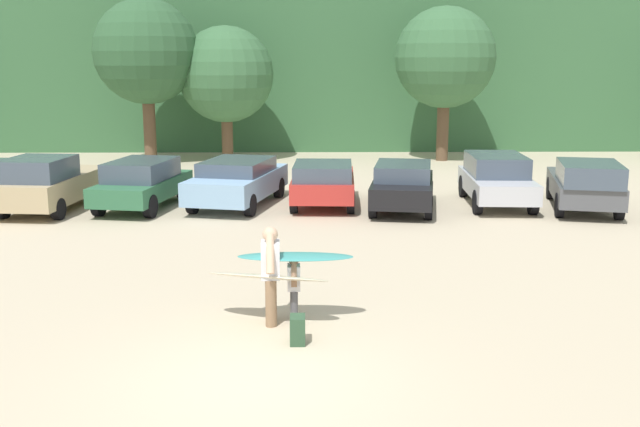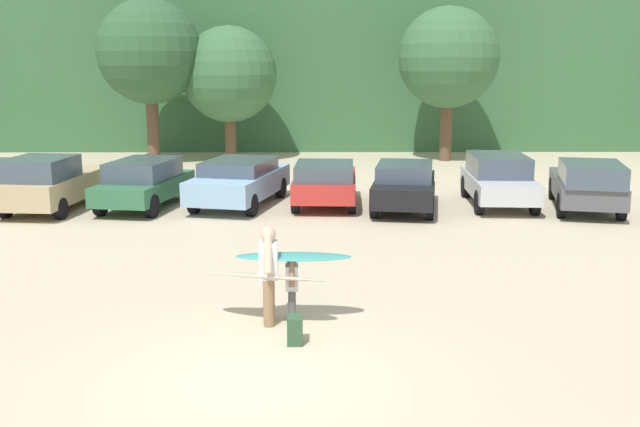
# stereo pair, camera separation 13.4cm
# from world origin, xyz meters

# --- Properties ---
(ground_plane) EXTENTS (120.00, 120.00, 0.00)m
(ground_plane) POSITION_xyz_m (0.00, 0.00, 0.00)
(ground_plane) COLOR #C1B293
(hillside_ridge) EXTENTS (108.00, 12.00, 8.91)m
(hillside_ridge) POSITION_xyz_m (0.00, 32.17, 4.45)
(hillside_ridge) COLOR #38663D
(hillside_ridge) RESTS_ON ground_plane
(tree_center) EXTENTS (4.45, 4.45, 6.96)m
(tree_center) POSITION_xyz_m (-6.11, 22.62, 4.71)
(tree_center) COLOR brown
(tree_center) RESTS_ON ground_plane
(tree_left) EXTENTS (4.18, 4.18, 5.86)m
(tree_left) POSITION_xyz_m (-2.85, 23.34, 3.75)
(tree_left) COLOR brown
(tree_left) RESTS_ON ground_plane
(tree_far_right) EXTENTS (4.37, 4.37, 6.67)m
(tree_far_right) POSITION_xyz_m (6.68, 23.12, 4.46)
(tree_far_right) COLOR brown
(tree_far_right) RESTS_ON ground_plane
(parked_car_tan) EXTENTS (2.27, 4.64, 1.66)m
(parked_car_tan) POSITION_xyz_m (-6.93, 12.13, 0.83)
(parked_car_tan) COLOR tan
(parked_car_tan) RESTS_ON ground_plane
(parked_car_forest_green) EXTENTS (2.45, 4.35, 1.46)m
(parked_car_forest_green) POSITION_xyz_m (-4.26, 12.45, 0.78)
(parked_car_forest_green) COLOR #2D6642
(parked_car_forest_green) RESTS_ON ground_plane
(parked_car_sky_blue) EXTENTS (2.96, 4.93, 1.41)m
(parked_car_sky_blue) POSITION_xyz_m (-1.43, 12.85, 0.77)
(parked_car_sky_blue) COLOR #84ADD1
(parked_car_sky_blue) RESTS_ON ground_plane
(parked_car_red) EXTENTS (2.03, 4.02, 1.38)m
(parked_car_red) POSITION_xyz_m (1.20, 12.68, 0.76)
(parked_car_red) COLOR #B72D28
(parked_car_red) RESTS_ON ground_plane
(parked_car_black) EXTENTS (2.37, 4.27, 1.39)m
(parked_car_black) POSITION_xyz_m (3.55, 12.08, 0.75)
(parked_car_black) COLOR black
(parked_car_black) RESTS_ON ground_plane
(parked_car_silver) EXTENTS (2.00, 4.33, 1.54)m
(parked_car_silver) POSITION_xyz_m (6.52, 12.79, 0.83)
(parked_car_silver) COLOR silver
(parked_car_silver) RESTS_ON ground_plane
(parked_car_dark_gray) EXTENTS (2.74, 4.82, 1.54)m
(parked_car_dark_gray) POSITION_xyz_m (8.91, 11.81, 0.82)
(parked_car_dark_gray) COLOR #4C4F54
(parked_car_dark_gray) RESTS_ON ground_plane
(person_adult) EXTENTS (0.32, 0.85, 1.69)m
(person_adult) POSITION_xyz_m (0.10, 2.31, 0.95)
(person_adult) COLOR #8C6B4C
(person_adult) RESTS_ON ground_plane
(person_child) EXTENTS (0.23, 0.49, 1.17)m
(person_child) POSITION_xyz_m (0.49, 2.43, 0.66)
(person_child) COLOR #4C4C51
(person_child) RESTS_ON ground_plane
(surfboard_cream) EXTENTS (2.21, 1.10, 0.24)m
(surfboard_cream) POSITION_xyz_m (0.05, 2.36, 0.81)
(surfboard_cream) COLOR beige
(surfboard_teal) EXTENTS (1.97, 0.60, 0.08)m
(surfboard_teal) POSITION_xyz_m (0.52, 2.38, 1.15)
(surfboard_teal) COLOR teal
(backpack_dropped) EXTENTS (0.24, 0.34, 0.45)m
(backpack_dropped) POSITION_xyz_m (0.57, 1.38, 0.22)
(backpack_dropped) COLOR #2D4C33
(backpack_dropped) RESTS_ON ground_plane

